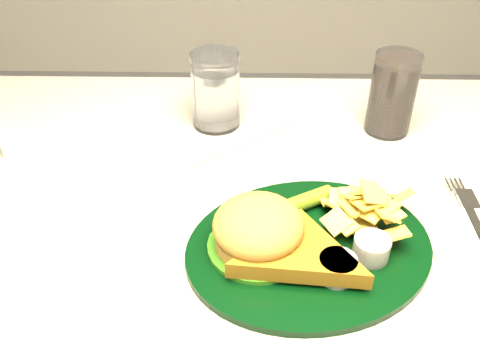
{
  "coord_description": "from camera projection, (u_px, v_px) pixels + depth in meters",
  "views": [
    {
      "loc": [
        0.01,
        -0.51,
        1.19
      ],
      "look_at": [
        -0.0,
        0.02,
        0.8
      ],
      "focal_mm": 40.0,
      "sensor_mm": 36.0,
      "label": 1
    }
  ],
  "objects": [
    {
      "name": "water_glass",
      "position": [
        216.0,
        90.0,
        0.82
      ],
      "size": [
        0.09,
        0.09,
        0.12
      ],
      "primitive_type": "cylinder",
      "rotation": [
        0.0,
        0.0,
        0.32
      ],
      "color": "silver",
      "rests_on": "table"
    },
    {
      "name": "ramekin",
      "position": [
        16.0,
        144.0,
        0.78
      ],
      "size": [
        0.05,
        0.05,
        0.03
      ],
      "primitive_type": "cylinder",
      "rotation": [
        0.0,
        0.0,
        -0.1
      ],
      "color": "white",
      "rests_on": "table"
    },
    {
      "name": "dinner_plate",
      "position": [
        311.0,
        230.0,
        0.61
      ],
      "size": [
        0.36,
        0.33,
        0.07
      ],
      "primitive_type": null,
      "rotation": [
        0.0,
        0.0,
        0.34
      ],
      "color": "black",
      "rests_on": "table"
    },
    {
      "name": "cola_glass",
      "position": [
        392.0,
        94.0,
        0.8
      ],
      "size": [
        0.08,
        0.08,
        0.13
      ],
      "primitive_type": "cylinder",
      "rotation": [
        0.0,
        0.0,
        0.27
      ],
      "color": "black",
      "rests_on": "table"
    },
    {
      "name": "wrapped_straw",
      "position": [
        244.0,
        142.0,
        0.81
      ],
      "size": [
        0.2,
        0.18,
        0.01
      ],
      "primitive_type": null,
      "rotation": [
        0.0,
        0.0,
        0.7
      ],
      "color": "white",
      "rests_on": "table"
    }
  ]
}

